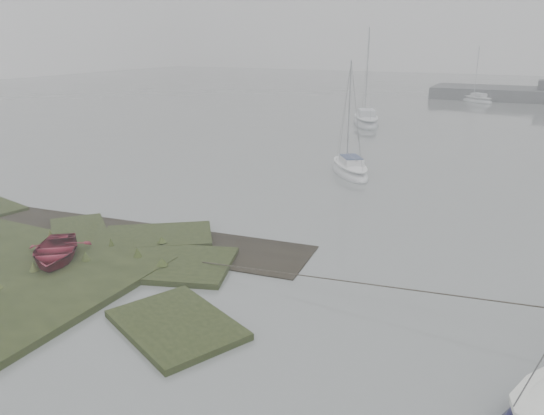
% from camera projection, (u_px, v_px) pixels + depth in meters
% --- Properties ---
extents(ground, '(160.00, 160.00, 0.00)m').
position_uv_depth(ground, '(411.00, 138.00, 40.21)').
color(ground, slate).
rests_on(ground, ground).
extents(sailboat_white, '(3.96, 4.73, 6.63)m').
position_uv_depth(sailboat_white, '(350.00, 170.00, 29.71)').
color(sailboat_white, silver).
rests_on(sailboat_white, ground).
extents(sailboat_far_a, '(4.39, 6.51, 8.78)m').
position_uv_depth(sailboat_far_a, '(366.00, 122.00, 46.28)').
color(sailboat_far_a, '#A4A8AE').
rests_on(sailboat_far_a, ground).
extents(sailboat_far_c, '(4.59, 4.50, 6.83)m').
position_uv_depth(sailboat_far_c, '(477.00, 100.00, 62.46)').
color(sailboat_far_c, silver).
rests_on(sailboat_far_c, ground).
extents(dinghy, '(3.47, 3.62, 0.61)m').
position_uv_depth(dinghy, '(55.00, 251.00, 17.65)').
color(dinghy, maroon).
rests_on(dinghy, marsh_bank).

